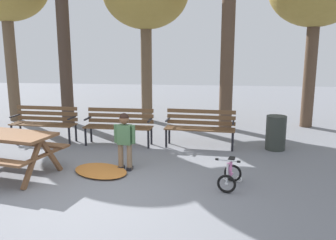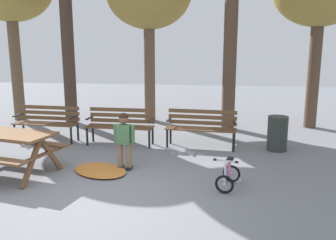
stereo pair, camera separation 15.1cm
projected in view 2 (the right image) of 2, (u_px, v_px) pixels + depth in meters
The scene contains 9 objects.
ground at pixel (90, 200), 5.16m from camera, with size 36.00×36.00×0.00m, color slate.
picnic_table at pixel (5, 142), 6.18m from camera, with size 2.03×1.66×0.79m.
park_bench_far_left at pixel (47, 120), 8.53m from camera, with size 1.62×0.54×0.85m.
park_bench_left at pixel (121, 123), 8.18m from camera, with size 1.61×0.49×0.85m.
park_bench_right at pixel (201, 125), 7.95m from camera, with size 1.63×0.58×0.85m.
child_standing at pixel (124, 136), 6.37m from camera, with size 0.41×0.19×1.08m.
kids_bicycle at pixel (228, 176), 5.60m from camera, with size 0.47×0.62×0.54m.
leaf_pile at pixel (100, 170), 6.35m from camera, with size 1.09×0.76×0.07m, color #B26B2D.
trash_bin at pixel (277, 133), 7.68m from camera, with size 0.44×0.44×0.77m, color #2D332D.
Camera 2 is at (1.88, -4.60, 2.18)m, focal length 36.92 mm.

